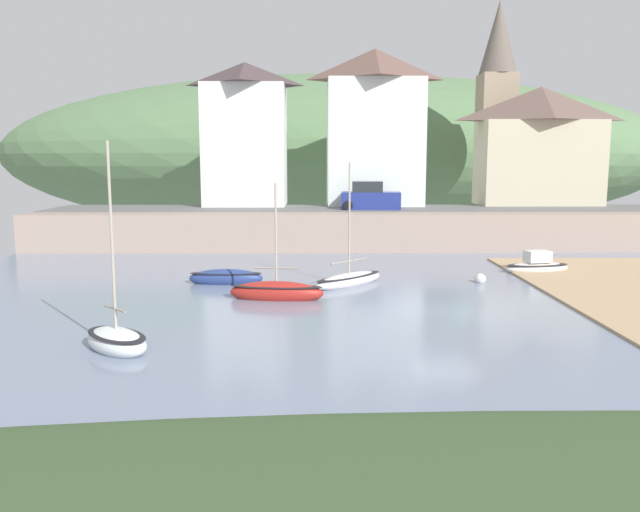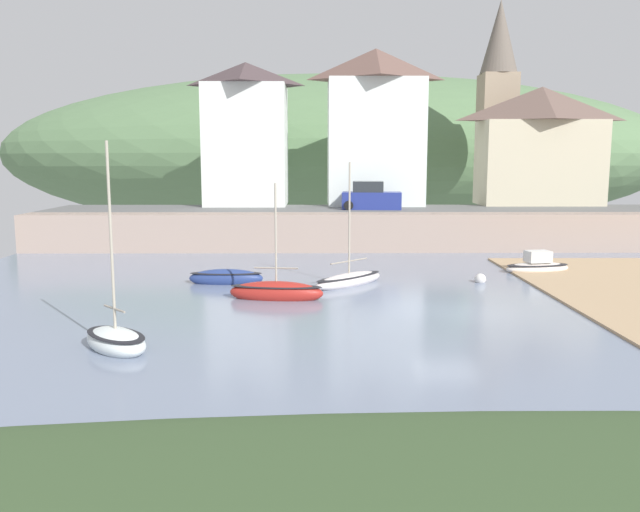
% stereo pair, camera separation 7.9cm
% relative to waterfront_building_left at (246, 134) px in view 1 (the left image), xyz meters
% --- Properties ---
extents(ground, '(48.00, 41.00, 0.61)m').
position_rel_waterfront_building_left_xyz_m(ground, '(11.77, -34.76, -7.61)').
color(ground, gray).
extents(quay_seawall, '(48.00, 9.40, 2.40)m').
position_rel_waterfront_building_left_xyz_m(quay_seawall, '(10.38, -7.70, -6.42)').
color(quay_seawall, '#A38C7E').
rests_on(quay_seawall, ground).
extents(hillside_backdrop, '(80.00, 44.00, 18.35)m').
position_rel_waterfront_building_left_xyz_m(hillside_backdrop, '(8.26, 30.00, -1.36)').
color(hillside_backdrop, '#587A50').
rests_on(hillside_backdrop, ground).
extents(waterfront_building_left, '(6.31, 6.10, 10.61)m').
position_rel_waterfront_building_left_xyz_m(waterfront_building_left, '(0.00, 0.00, 0.00)').
color(waterfront_building_left, silver).
rests_on(waterfront_building_left, ground).
extents(waterfront_building_centre, '(7.39, 5.45, 11.61)m').
position_rel_waterfront_building_left_xyz_m(waterfront_building_centre, '(9.73, 0.00, 0.52)').
color(waterfront_building_centre, silver).
rests_on(waterfront_building_centre, ground).
extents(waterfront_building_right, '(9.27, 4.57, 8.86)m').
position_rel_waterfront_building_left_xyz_m(waterfront_building_right, '(22.29, 0.00, -0.86)').
color(waterfront_building_right, beige).
rests_on(waterfront_building_right, ground).
extents(church_with_spire, '(3.00, 3.00, 16.05)m').
position_rel_waterfront_building_left_xyz_m(church_with_spire, '(20.01, 4.00, 2.91)').
color(church_with_spire, gray).
rests_on(church_with_spire, ground).
extents(sailboat_nearest_shore, '(4.12, 1.55, 5.13)m').
position_rel_waterfront_building_left_xyz_m(sailboat_nearest_shore, '(3.52, -22.97, -7.46)').
color(sailboat_nearest_shore, '#A8261F').
rests_on(sailboat_nearest_shore, ground).
extents(motorboat_with_cabin, '(3.81, 3.79, 5.92)m').
position_rel_waterfront_building_left_xyz_m(motorboat_with_cabin, '(6.77, -19.86, -7.51)').
color(motorboat_with_cabin, silver).
rests_on(motorboat_with_cabin, ground).
extents(sailboat_blue_trim, '(3.64, 1.84, 1.28)m').
position_rel_waterfront_building_left_xyz_m(sailboat_blue_trim, '(16.87, -16.41, -7.47)').
color(sailboat_blue_trim, silver).
rests_on(sailboat_blue_trim, ground).
extents(rowboat_small_beached, '(3.54, 1.00, 0.90)m').
position_rel_waterfront_building_left_xyz_m(rowboat_small_beached, '(0.91, -19.45, -7.50)').
color(rowboat_small_beached, navy).
rests_on(rowboat_small_beached, ground).
extents(fishing_boat_green, '(2.94, 2.98, 6.65)m').
position_rel_waterfront_building_left_xyz_m(fishing_boat_green, '(-1.07, -30.35, -7.47)').
color(fishing_boat_green, white).
rests_on(fishing_boat_green, ground).
extents(parked_car_near_slipway, '(4.23, 2.04, 1.95)m').
position_rel_waterfront_building_left_xyz_m(parked_car_near_slipway, '(9.08, -4.50, -4.57)').
color(parked_car_near_slipway, navy).
rests_on(parked_car_near_slipway, ground).
extents(mooring_buoy, '(0.55, 0.55, 0.55)m').
position_rel_waterfront_building_left_xyz_m(mooring_buoy, '(13.13, -19.31, -7.61)').
color(mooring_buoy, silver).
rests_on(mooring_buoy, ground).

